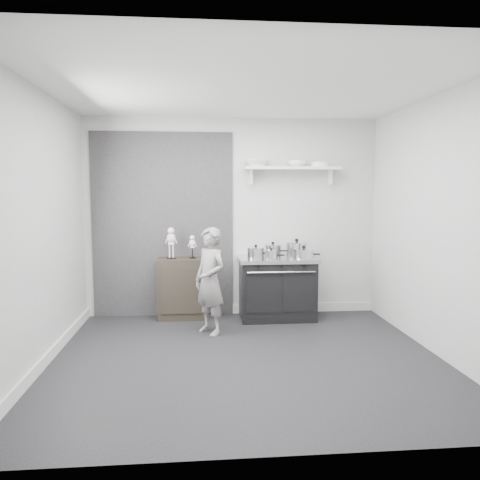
% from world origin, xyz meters
% --- Properties ---
extents(ground, '(4.00, 4.00, 0.00)m').
position_xyz_m(ground, '(0.00, 0.00, 0.00)').
color(ground, black).
rests_on(ground, ground).
extents(room_shell, '(4.02, 3.62, 2.71)m').
position_xyz_m(room_shell, '(-0.09, 0.15, 1.64)').
color(room_shell, beige).
rests_on(room_shell, ground).
extents(wall_shelf, '(1.30, 0.26, 0.24)m').
position_xyz_m(wall_shelf, '(0.80, 1.68, 2.01)').
color(wall_shelf, silver).
rests_on(wall_shelf, room_shell).
extents(stove, '(1.04, 0.65, 0.83)m').
position_xyz_m(stove, '(0.57, 1.48, 0.42)').
color(stove, black).
rests_on(stove, ground).
extents(side_cabinet, '(0.63, 0.37, 0.81)m').
position_xyz_m(side_cabinet, '(-0.70, 1.61, 0.41)').
color(side_cabinet, black).
rests_on(side_cabinet, ground).
extents(child, '(0.53, 0.56, 1.28)m').
position_xyz_m(child, '(-0.34, 0.89, 0.64)').
color(child, gray).
rests_on(child, ground).
extents(pot_front_left, '(0.31, 0.23, 0.19)m').
position_xyz_m(pot_front_left, '(0.27, 1.39, 0.91)').
color(pot_front_left, silver).
rests_on(pot_front_left, stove).
extents(pot_back_left, '(0.32, 0.23, 0.20)m').
position_xyz_m(pot_back_left, '(0.53, 1.60, 0.91)').
color(pot_back_left, silver).
rests_on(pot_back_left, stove).
extents(pot_back_right, '(0.38, 0.29, 0.24)m').
position_xyz_m(pot_back_right, '(0.85, 1.56, 0.93)').
color(pot_back_right, silver).
rests_on(pot_back_right, stove).
extents(pot_front_right, '(0.35, 0.27, 0.18)m').
position_xyz_m(pot_front_right, '(0.89, 1.32, 0.90)').
color(pot_front_right, silver).
rests_on(pot_front_right, stove).
extents(pot_front_center, '(0.26, 0.17, 0.15)m').
position_xyz_m(pot_front_center, '(0.46, 1.29, 0.89)').
color(pot_front_center, silver).
rests_on(pot_front_center, stove).
extents(skeleton_full, '(0.13, 0.09, 0.48)m').
position_xyz_m(skeleton_full, '(-0.83, 1.61, 1.05)').
color(skeleton_full, white).
rests_on(skeleton_full, side_cabinet).
extents(skeleton_torso, '(0.10, 0.06, 0.35)m').
position_xyz_m(skeleton_torso, '(-0.55, 1.61, 0.99)').
color(skeleton_torso, white).
rests_on(skeleton_torso, side_cabinet).
extents(bowl_large, '(0.33, 0.33, 0.08)m').
position_xyz_m(bowl_large, '(0.32, 1.67, 2.08)').
color(bowl_large, white).
rests_on(bowl_large, wall_shelf).
extents(bowl_small, '(0.25, 0.25, 0.08)m').
position_xyz_m(bowl_small, '(0.87, 1.67, 2.08)').
color(bowl_small, white).
rests_on(bowl_small, wall_shelf).
extents(plate_stack, '(0.25, 0.25, 0.06)m').
position_xyz_m(plate_stack, '(1.18, 1.67, 2.07)').
color(plate_stack, white).
rests_on(plate_stack, wall_shelf).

